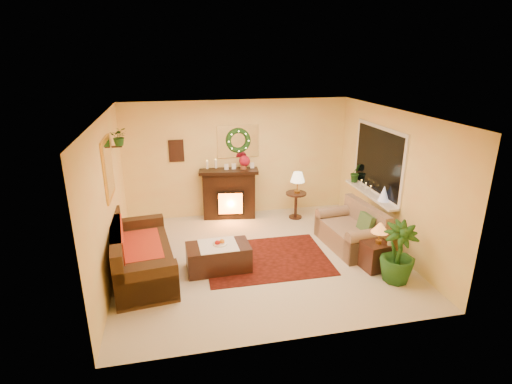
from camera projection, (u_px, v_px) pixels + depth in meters
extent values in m
plane|color=beige|center=(260.00, 258.00, 7.28)|extent=(5.00, 5.00, 0.00)
plane|color=white|center=(261.00, 114.00, 6.43)|extent=(5.00, 5.00, 0.00)
plane|color=#EFD88C|center=(238.00, 159.00, 8.94)|extent=(5.00, 5.00, 0.00)
plane|color=#EFD88C|center=(302.00, 249.00, 4.78)|extent=(5.00, 5.00, 0.00)
plane|color=#EFD88C|center=(108.00, 201.00, 6.36)|extent=(4.50, 4.50, 0.00)
plane|color=#EFD88C|center=(392.00, 181.00, 7.36)|extent=(4.50, 4.50, 0.00)
cube|color=maroon|center=(267.00, 258.00, 7.24)|extent=(2.20, 1.66, 0.01)
cube|color=#523121|center=(142.00, 250.00, 6.63)|extent=(1.15, 2.18, 0.90)
cube|color=red|center=(138.00, 245.00, 6.76)|extent=(0.75, 1.22, 0.02)
cube|color=black|center=(229.00, 194.00, 8.94)|extent=(1.18, 0.51, 1.05)
sphere|color=#A3132B|center=(245.00, 161.00, 8.75)|extent=(0.24, 0.24, 0.24)
cylinder|color=white|center=(207.00, 165.00, 8.59)|extent=(0.06, 0.06, 0.17)
cylinder|color=white|center=(216.00, 164.00, 8.66)|extent=(0.06, 0.06, 0.19)
cube|color=white|center=(238.00, 141.00, 8.79)|extent=(0.92, 0.02, 0.72)
torus|color=#194719|center=(238.00, 141.00, 8.75)|extent=(0.55, 0.11, 0.55)
cube|color=#381E11|center=(176.00, 151.00, 8.57)|extent=(0.32, 0.03, 0.48)
cube|color=gold|center=(108.00, 169.00, 6.50)|extent=(0.03, 0.84, 1.00)
imported|color=#194719|center=(120.00, 145.00, 7.15)|extent=(0.33, 0.28, 0.36)
cube|color=#8D7357|center=(350.00, 226.00, 7.58)|extent=(0.95, 1.48, 0.81)
cube|color=white|center=(378.00, 161.00, 7.78)|extent=(0.03, 1.86, 1.36)
cube|color=black|center=(377.00, 161.00, 7.78)|extent=(0.02, 1.70, 1.22)
cube|color=white|center=(370.00, 194.00, 7.98)|extent=(0.22, 1.86, 0.04)
cone|color=white|center=(384.00, 193.00, 7.49)|extent=(0.20, 0.20, 0.30)
imported|color=black|center=(356.00, 173.00, 8.60)|extent=(0.30, 0.24, 0.55)
cylinder|color=#3D2214|center=(296.00, 204.00, 8.97)|extent=(0.49, 0.49, 0.60)
cone|color=beige|center=(298.00, 181.00, 8.78)|extent=(0.32, 0.32, 0.49)
cube|color=black|center=(375.00, 255.00, 6.82)|extent=(0.45, 0.45, 0.49)
cone|color=#FF9D16|center=(380.00, 229.00, 6.66)|extent=(0.29, 0.29, 0.42)
cube|color=#301E13|center=(218.00, 258.00, 6.83)|extent=(1.09, 0.62, 0.45)
cylinder|color=beige|center=(220.00, 245.00, 6.78)|extent=(0.24, 0.24, 0.06)
imported|color=#1F4F1C|center=(398.00, 256.00, 6.41)|extent=(1.95, 1.95, 3.02)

